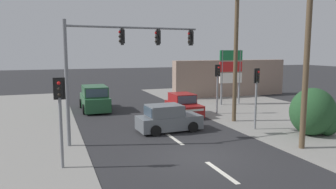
% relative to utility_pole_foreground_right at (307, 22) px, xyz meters
% --- Properties ---
extents(ground_plane, '(140.00, 140.00, 0.00)m').
position_rel_utility_pole_foreground_right_xyz_m(ground_plane, '(-4.91, 0.63, -5.85)').
color(ground_plane, '#28282B').
extents(lane_dash_near, '(0.20, 2.40, 0.01)m').
position_rel_utility_pole_foreground_right_xyz_m(lane_dash_near, '(-4.91, -1.37, -5.84)').
color(lane_dash_near, silver).
rests_on(lane_dash_near, ground).
extents(lane_dash_mid, '(0.20, 2.40, 0.01)m').
position_rel_utility_pole_foreground_right_xyz_m(lane_dash_mid, '(-4.91, 3.63, -5.84)').
color(lane_dash_mid, silver).
rests_on(lane_dash_mid, ground).
extents(lane_dash_far, '(0.20, 2.40, 0.01)m').
position_rel_utility_pole_foreground_right_xyz_m(lane_dash_far, '(-4.91, 8.63, -5.84)').
color(lane_dash_far, silver).
rests_on(lane_dash_far, ground).
extents(kerb_right_verge, '(10.00, 44.00, 0.02)m').
position_rel_utility_pole_foreground_right_xyz_m(kerb_right_verge, '(4.09, 2.63, -5.83)').
color(kerb_right_verge, gray).
rests_on(kerb_right_verge, ground).
extents(utility_pole_foreground_right, '(3.78, 0.37, 10.95)m').
position_rel_utility_pole_foreground_right_xyz_m(utility_pole_foreground_right, '(0.00, 0.00, 0.00)').
color(utility_pole_foreground_right, brown).
rests_on(utility_pole_foreground_right, ground).
extents(utility_pole_midground_right, '(3.78, 0.55, 10.89)m').
position_rel_utility_pole_foreground_right_xyz_m(utility_pole_midground_right, '(0.13, 6.23, -0.03)').
color(utility_pole_midground_right, brown).
rests_on(utility_pole_midground_right, ground).
extents(traffic_signal_mast, '(6.88, 0.70, 6.00)m').
position_rel_utility_pole_foreground_right_xyz_m(traffic_signal_mast, '(-7.75, 4.28, -1.49)').
color(traffic_signal_mast, slate).
rests_on(traffic_signal_mast, ground).
extents(pedestal_signal_right_kerb, '(0.43, 0.31, 3.56)m').
position_rel_utility_pole_foreground_right_xyz_m(pedestal_signal_right_kerb, '(0.25, 3.91, -3.43)').
color(pedestal_signal_right_kerb, slate).
rests_on(pedestal_signal_right_kerb, ground).
extents(pedestal_signal_left_kerb, '(0.44, 0.30, 3.56)m').
position_rel_utility_pole_foreground_right_xyz_m(pedestal_signal_left_kerb, '(-10.55, 1.12, -3.43)').
color(pedestal_signal_left_kerb, slate).
rests_on(pedestal_signal_left_kerb, ground).
extents(pedestal_signal_far_median, '(0.44, 0.30, 3.56)m').
position_rel_utility_pole_foreground_right_xyz_m(pedestal_signal_far_median, '(0.40, 8.81, -3.43)').
color(pedestal_signal_far_median, slate).
rests_on(pedestal_signal_far_median, ground).
extents(shopping_plaza_sign, '(2.10, 0.16, 4.60)m').
position_rel_utility_pole_foreground_right_xyz_m(shopping_plaza_sign, '(3.47, 12.18, -2.86)').
color(shopping_plaza_sign, slate).
rests_on(shopping_plaza_sign, ground).
extents(roadside_bush, '(2.63, 2.26, 2.58)m').
position_rel_utility_pole_foreground_right_xyz_m(roadside_bush, '(2.51, 1.74, -4.63)').
color(roadside_bush, '#234C28').
rests_on(roadside_bush, ground).
extents(shopfront_wall_far, '(12.00, 1.00, 3.60)m').
position_rel_utility_pole_foreground_right_xyz_m(shopfront_wall_far, '(6.09, 16.63, -4.05)').
color(shopfront_wall_far, gray).
rests_on(shopfront_wall_far, ground).
extents(hatchback_crossing_left, '(3.71, 1.92, 1.53)m').
position_rel_utility_pole_foreground_right_xyz_m(hatchback_crossing_left, '(-4.66, 5.29, -5.14)').
color(hatchback_crossing_left, slate).
rests_on(hatchback_crossing_left, ground).
extents(hatchback_oncoming_near, '(1.79, 3.64, 1.53)m').
position_rel_utility_pole_foreground_right_xyz_m(hatchback_oncoming_near, '(-2.05, 9.26, -5.14)').
color(hatchback_oncoming_near, maroon).
rests_on(hatchback_oncoming_near, ground).
extents(suv_oncoming_mid, '(2.10, 4.56, 1.90)m').
position_rel_utility_pole_foreground_right_xyz_m(suv_oncoming_mid, '(-7.70, 13.32, -4.96)').
color(suv_oncoming_mid, '#235633').
rests_on(suv_oncoming_mid, ground).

